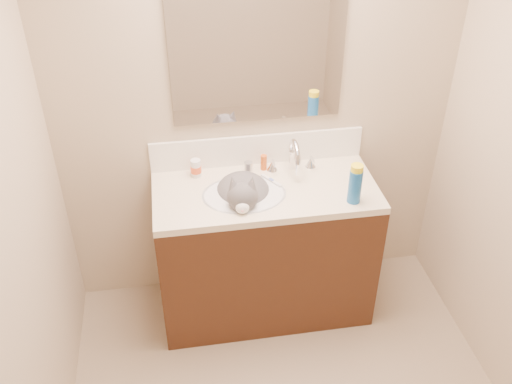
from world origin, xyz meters
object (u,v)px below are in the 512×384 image
object	(u,v)px
basin	(244,205)
cat	(243,196)
silver_jar	(248,166)
pill_bottle	(196,168)
spray_can	(355,186)
vanity_cabinet	(265,253)
amber_bottle	(264,162)
faucet	(294,159)

from	to	relation	value
basin	cat	distance (m)	0.05
basin	silver_jar	size ratio (longest dim) A/B	8.29
pill_bottle	silver_jar	distance (m)	0.29
basin	spray_can	world-z (taller)	spray_can
vanity_cabinet	pill_bottle	bearing A→B (deg)	152.22
pill_bottle	vanity_cabinet	bearing A→B (deg)	-27.78
pill_bottle	silver_jar	xyz separation A→B (m)	(0.29, 0.01, -0.02)
spray_can	pill_bottle	bearing A→B (deg)	154.56
amber_bottle	spray_can	xyz separation A→B (m)	(0.40, -0.38, 0.05)
faucet	pill_bottle	xyz separation A→B (m)	(-0.53, 0.05, -0.04)
vanity_cabinet	cat	size ratio (longest dim) A/B	2.71
cat	vanity_cabinet	bearing A→B (deg)	13.12
pill_bottle	amber_bottle	xyz separation A→B (m)	(0.38, 0.01, -0.01)
vanity_cabinet	spray_can	bearing A→B (deg)	-23.44
basin	pill_bottle	world-z (taller)	pill_bottle
cat	silver_jar	distance (m)	0.22
amber_bottle	pill_bottle	bearing A→B (deg)	-178.82
vanity_cabinet	basin	distance (m)	0.40
faucet	cat	world-z (taller)	faucet
vanity_cabinet	cat	distance (m)	0.44
silver_jar	pill_bottle	bearing A→B (deg)	-178.46
faucet	cat	size ratio (longest dim) A/B	0.63
pill_bottle	amber_bottle	world-z (taller)	pill_bottle
faucet	silver_jar	xyz separation A→B (m)	(-0.24, 0.06, -0.06)
spray_can	basin	bearing A→B (deg)	164.16
vanity_cabinet	basin	xyz separation A→B (m)	(-0.12, -0.03, 0.38)
pill_bottle	spray_can	size ratio (longest dim) A/B	0.54
amber_bottle	spray_can	distance (m)	0.56
spray_can	faucet	bearing A→B (deg)	127.51
silver_jar	basin	bearing A→B (deg)	-104.29
faucet	pill_bottle	size ratio (longest dim) A/B	2.77
vanity_cabinet	basin	size ratio (longest dim) A/B	2.67
vanity_cabinet	silver_jar	size ratio (longest dim) A/B	22.10
faucet	basin	bearing A→B (deg)	-150.88
cat	silver_jar	xyz separation A→B (m)	(0.06, 0.20, 0.05)
basin	spray_can	xyz separation A→B (m)	(0.55, -0.16, 0.16)
basin	faucet	xyz separation A→B (m)	(0.30, 0.17, 0.16)
basin	silver_jar	world-z (taller)	silver_jar
vanity_cabinet	amber_bottle	size ratio (longest dim) A/B	13.53
pill_bottle	spray_can	bearing A→B (deg)	-25.44
basin	amber_bottle	xyz separation A→B (m)	(0.14, 0.22, 0.11)
faucet	amber_bottle	xyz separation A→B (m)	(-0.16, 0.06, -0.04)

